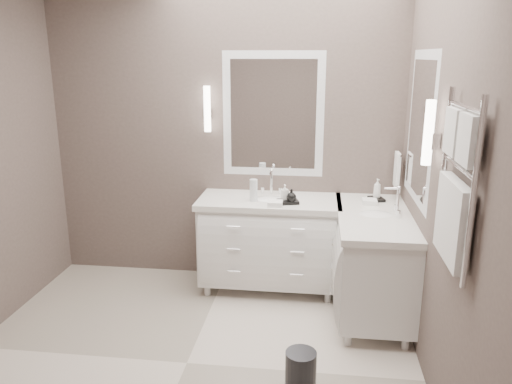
# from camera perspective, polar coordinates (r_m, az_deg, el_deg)

# --- Properties ---
(floor) EXTENTS (3.20, 3.00, 0.01)m
(floor) POSITION_cam_1_polar(r_m,az_deg,el_deg) (3.69, -7.90, -18.85)
(floor) COLOR beige
(floor) RESTS_ON ground
(wall_back) EXTENTS (3.20, 0.01, 2.70)m
(wall_back) POSITION_cam_1_polar(r_m,az_deg,el_deg) (4.58, -3.70, 6.41)
(wall_back) COLOR #554844
(wall_back) RESTS_ON floor
(wall_front) EXTENTS (3.20, 0.01, 2.70)m
(wall_front) POSITION_cam_1_polar(r_m,az_deg,el_deg) (1.81, -21.89, -8.95)
(wall_front) COLOR #554844
(wall_front) RESTS_ON floor
(wall_right) EXTENTS (0.01, 3.00, 2.70)m
(wall_right) POSITION_cam_1_polar(r_m,az_deg,el_deg) (3.11, 20.95, 1.14)
(wall_right) COLOR #554844
(wall_right) RESTS_ON floor
(vanity_back) EXTENTS (1.24, 0.59, 0.97)m
(vanity_back) POSITION_cam_1_polar(r_m,az_deg,el_deg) (4.47, 1.53, -5.28)
(vanity_back) COLOR white
(vanity_back) RESTS_ON floor
(vanity_right) EXTENTS (0.59, 1.24, 0.97)m
(vanity_right) POSITION_cam_1_polar(r_m,az_deg,el_deg) (4.17, 13.22, -7.23)
(vanity_right) COLOR white
(vanity_right) RESTS_ON floor
(mirror_back) EXTENTS (0.90, 0.02, 1.10)m
(mirror_back) POSITION_cam_1_polar(r_m,az_deg,el_deg) (4.47, 1.96, 8.81)
(mirror_back) COLOR white
(mirror_back) RESTS_ON wall_back
(mirror_right) EXTENTS (0.02, 0.90, 1.10)m
(mirror_right) POSITION_cam_1_polar(r_m,az_deg,el_deg) (3.84, 18.27, 6.97)
(mirror_right) COLOR white
(mirror_right) RESTS_ON wall_right
(sconce_back) EXTENTS (0.06, 0.06, 0.40)m
(sconce_back) POSITION_cam_1_polar(r_m,az_deg,el_deg) (4.49, -5.59, 9.33)
(sconce_back) COLOR white
(sconce_back) RESTS_ON wall_back
(sconce_right) EXTENTS (0.06, 0.06, 0.40)m
(sconce_right) POSITION_cam_1_polar(r_m,az_deg,el_deg) (3.26, 19.11, 6.28)
(sconce_right) COLOR white
(sconce_right) RESTS_ON wall_right
(towel_bar_corner) EXTENTS (0.03, 0.22, 0.30)m
(towel_bar_corner) POSITION_cam_1_polar(r_m,az_deg,el_deg) (4.45, 15.82, 2.54)
(towel_bar_corner) COLOR white
(towel_bar_corner) RESTS_ON wall_right
(towel_ladder) EXTENTS (0.06, 0.58, 0.90)m
(towel_ladder) POSITION_cam_1_polar(r_m,az_deg,el_deg) (2.71, 21.83, -0.02)
(towel_ladder) COLOR white
(towel_ladder) RESTS_ON wall_right
(waste_bin) EXTENTS (0.22, 0.22, 0.28)m
(waste_bin) POSITION_cam_1_polar(r_m,az_deg,el_deg) (3.34, 5.13, -19.79)
(waste_bin) COLOR black
(waste_bin) RESTS_ON floor
(amenity_tray_back) EXTENTS (0.20, 0.17, 0.03)m
(amenity_tray_back) POSITION_cam_1_polar(r_m,az_deg,el_deg) (4.23, 3.67, -1.11)
(amenity_tray_back) COLOR black
(amenity_tray_back) RESTS_ON vanity_back
(amenity_tray_right) EXTENTS (0.15, 0.17, 0.02)m
(amenity_tray_right) POSITION_cam_1_polar(r_m,az_deg,el_deg) (4.43, 13.60, -0.78)
(amenity_tray_right) COLOR black
(amenity_tray_right) RESTS_ON vanity_right
(water_bottle) EXTENTS (0.09, 0.09, 0.19)m
(water_bottle) POSITION_cam_1_polar(r_m,az_deg,el_deg) (4.26, -0.28, 0.21)
(water_bottle) COLOR silver
(water_bottle) RESTS_ON vanity_back
(soap_bottle_a) EXTENTS (0.07, 0.08, 0.13)m
(soap_bottle_a) POSITION_cam_1_polar(r_m,az_deg,el_deg) (4.23, 3.30, -0.00)
(soap_bottle_a) COLOR white
(soap_bottle_a) RESTS_ON amenity_tray_back
(soap_bottle_b) EXTENTS (0.11, 0.11, 0.11)m
(soap_bottle_b) POSITION_cam_1_polar(r_m,az_deg,el_deg) (4.18, 4.07, -0.37)
(soap_bottle_b) COLOR black
(soap_bottle_b) RESTS_ON amenity_tray_back
(soap_bottle_c) EXTENTS (0.08, 0.09, 0.17)m
(soap_bottle_c) POSITION_cam_1_polar(r_m,az_deg,el_deg) (4.40, 13.68, 0.41)
(soap_bottle_c) COLOR white
(soap_bottle_c) RESTS_ON amenity_tray_right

